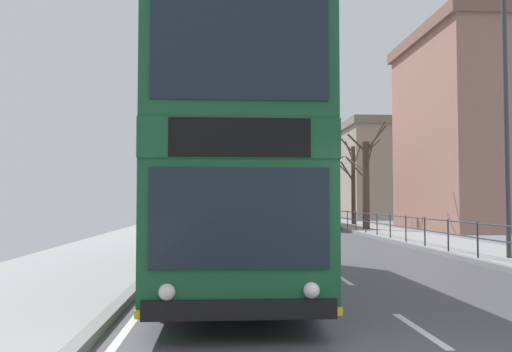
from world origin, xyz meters
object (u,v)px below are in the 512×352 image
Objects in this scene: bare_tree_far_00 at (366,181)px; bare_tree_far_01 at (325,183)px; street_lamp_far_side at (505,74)px; background_building_00 at (399,172)px; background_bus_far_lane at (306,201)px; bare_tree_far_02 at (352,181)px; double_decker_bus_main at (231,171)px.

bare_tree_far_01 is (0.20, 13.03, 0.29)m from bare_tree_far_00.
background_building_00 is at bearing 75.86° from street_lamp_far_side.
background_bus_far_lane is 1.50× the size of bare_tree_far_00.
background_building_00 is at bearing 67.34° from bare_tree_far_00.
bare_tree_far_01 is (0.22, 28.11, -2.17)m from street_lamp_far_side.
bare_tree_far_00 is 24.72m from background_building_00.
bare_tree_far_02 is at bearing 88.16° from street_lamp_far_side.
background_building_00 reaches higher than bare_tree_far_02.
background_bus_far_lane is at bearing 114.86° from bare_tree_far_00.
background_bus_far_lane is 3.51m from bare_tree_far_02.
street_lamp_far_side is at bearing -90.10° from bare_tree_far_00.
street_lamp_far_side is at bearing 21.10° from double_decker_bus_main.
bare_tree_far_00 is at bearing -112.66° from background_building_00.
bare_tree_far_00 reaches higher than background_bus_far_lane.
background_building_00 is (9.50, 22.76, 1.70)m from bare_tree_far_00.
double_decker_bus_main is 0.68× the size of background_building_00.
double_decker_bus_main is at bearing -158.90° from street_lamp_far_side.
bare_tree_far_02 is 0.42× the size of background_building_00.
bare_tree_far_01 is at bearing 75.50° from double_decker_bus_main.
bare_tree_far_02 is (0.67, 20.95, -2.24)m from street_lamp_far_side.
background_building_00 reaches higher than bare_tree_far_00.
double_decker_bus_main reaches higher than background_bus_far_lane.
double_decker_bus_main is 1.64× the size of bare_tree_far_01.
bare_tree_far_02 reaches higher than double_decker_bus_main.
street_lamp_far_side is 15.28m from bare_tree_far_00.
background_bus_far_lane is 1.44× the size of bare_tree_far_02.
background_bus_far_lane is (5.30, 23.60, -0.71)m from double_decker_bus_main.
street_lamp_far_side is at bearing -91.84° from bare_tree_far_02.
bare_tree_far_02 is (3.20, 0.37, 1.41)m from background_bus_far_lane.
street_lamp_far_side is at bearing -90.45° from bare_tree_far_01.
background_building_00 is (9.31, 9.72, 1.41)m from bare_tree_far_01.
bare_tree_far_02 is at bearing 6.65° from background_bus_far_lane.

